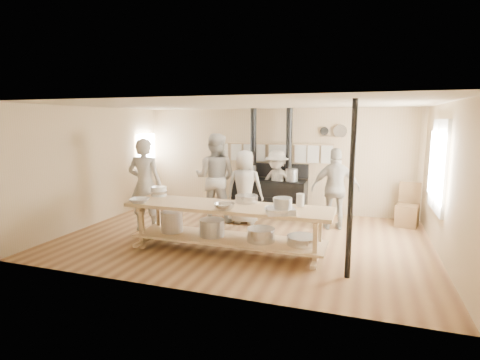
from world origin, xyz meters
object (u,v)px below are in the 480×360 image
object	(u,v)px
stove	(270,193)
cook_center	(245,187)
roasting_pan	(281,211)
cook_by_window	(277,183)
cook_far_left	(145,185)
cook_left	(215,178)
chair	(407,213)
prep_table	(227,224)
cook_right	(336,189)

from	to	relation	value
stove	cook_center	distance (m)	1.20
roasting_pan	cook_by_window	bearing A→B (deg)	104.16
roasting_pan	cook_far_left	bearing A→B (deg)	161.34
cook_far_left	cook_left	size ratio (longest dim) A/B	0.97
stove	cook_far_left	world-z (taller)	stove
cook_left	cook_by_window	size ratio (longest dim) A/B	1.26
cook_far_left	chair	size ratio (longest dim) A/B	2.04
prep_table	chair	bearing A→B (deg)	41.76
cook_right	cook_by_window	xyz separation A→B (m)	(-1.45, 0.75, -0.07)
prep_table	cook_left	bearing A→B (deg)	117.76
prep_table	cook_left	distance (m)	2.22
cook_by_window	cook_left	bearing A→B (deg)	-132.00
cook_far_left	roasting_pan	bearing A→B (deg)	150.39
cook_right	chair	bearing A→B (deg)	-166.45
stove	roasting_pan	xyz separation A→B (m)	(1.01, -3.35, 0.38)
prep_table	cook_right	world-z (taller)	cook_right
cook_left	cook_center	world-z (taller)	cook_left
cook_left	cook_far_left	bearing A→B (deg)	43.68
prep_table	cook_left	xyz separation A→B (m)	(-1.01, 1.92, 0.49)
cook_center	cook_by_window	xyz separation A→B (m)	(0.50, 0.96, -0.03)
cook_right	chair	world-z (taller)	cook_right
cook_by_window	cook_far_left	bearing A→B (deg)	-126.64
cook_far_left	cook_by_window	distance (m)	3.15
prep_table	roasting_pan	distance (m)	1.13
stove	chair	distance (m)	3.18
cook_center	cook_far_left	bearing A→B (deg)	30.02
cook_far_left	cook_right	world-z (taller)	cook_far_left
stove	cook_center	size ratio (longest dim) A/B	1.56
cook_center	cook_right	size ratio (longest dim) A/B	0.96
cook_center	roasting_pan	xyz separation A→B (m)	(1.31, -2.22, 0.07)
cook_by_window	chair	size ratio (longest dim) A/B	1.67
prep_table	cook_center	distance (m)	1.94
roasting_pan	cook_center	bearing A→B (deg)	120.41
chair	roasting_pan	distance (m)	3.87
cook_by_window	roasting_pan	bearing A→B (deg)	-65.10
cook_left	roasting_pan	world-z (taller)	cook_left
cook_left	chair	bearing A→B (deg)	-171.80
cook_left	prep_table	bearing A→B (deg)	113.73
roasting_pan	chair	bearing A→B (deg)	55.74
prep_table	cook_far_left	world-z (taller)	cook_far_left
stove	cook_right	bearing A→B (deg)	-28.82
cook_far_left	chair	distance (m)	5.71
stove	cook_by_window	bearing A→B (deg)	-38.56
prep_table	cook_by_window	world-z (taller)	cook_by_window
stove	roasting_pan	world-z (taller)	stove
cook_right	cook_center	bearing A→B (deg)	-6.04
prep_table	chair	xyz separation A→B (m)	(3.16, 2.82, -0.24)
stove	cook_by_window	world-z (taller)	stove
cook_right	chair	distance (m)	1.76
prep_table	cook_center	bearing A→B (deg)	98.73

